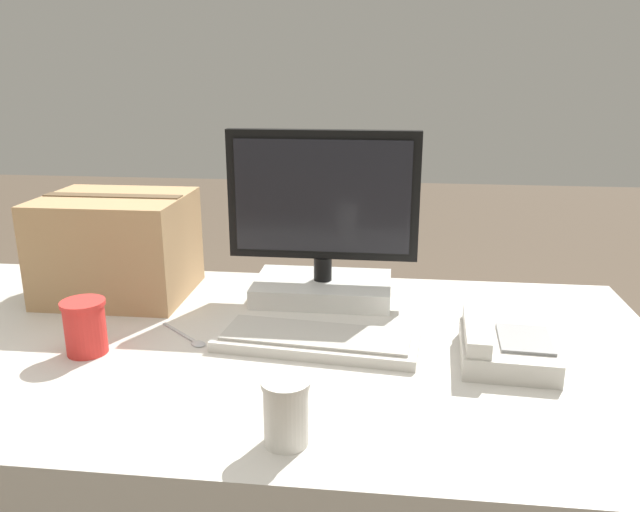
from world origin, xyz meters
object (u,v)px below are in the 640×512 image
Objects in this scene: keyboard at (317,340)px; desk_phone at (503,346)px; monitor at (323,236)px; cardboard_box at (118,246)px; paper_cup_right at (286,412)px; paper_cup_left at (85,327)px; spoon at (190,339)px.

desk_phone reaches higher than keyboard.
cardboard_box is (-0.51, -0.03, -0.03)m from monitor.
paper_cup_left is at bearing 149.49° from paper_cup_right.
keyboard is at bearing 40.96° from spoon.
paper_cup_left reaches higher than desk_phone.
monitor reaches higher than paper_cup_left.
paper_cup_left reaches higher than keyboard.
desk_phone is 2.07× the size of paper_cup_left.
keyboard is (0.02, -0.28, -0.15)m from monitor.
keyboard is 0.46m from paper_cup_left.
paper_cup_right is 0.44m from spoon.
desk_phone reaches higher than spoon.
spoon is (-0.25, -0.28, -0.16)m from monitor.
paper_cup_left is at bearing -114.26° from spoon.
keyboard is 1.24× the size of cardboard_box.
monitor is at bearing 99.57° from keyboard.
desk_phone is at bearing 39.37° from spoon.
keyboard is 1.88× the size of desk_phone.
paper_cup_right is (0.45, -0.26, -0.00)m from paper_cup_left.
cardboard_box is (-0.52, 0.60, 0.07)m from paper_cup_right.
spoon is (-0.64, 0.02, -0.03)m from desk_phone.
paper_cup_left is (-0.43, -0.36, -0.10)m from monitor.
desk_phone is 2.17× the size of paper_cup_right.
spoon is (-0.26, 0.35, -0.05)m from paper_cup_right.
paper_cup_left reaches higher than spoon.
paper_cup_right is at bearing -85.01° from keyboard.
cardboard_box is at bearing 176.91° from spoon.
monitor is 1.32× the size of cardboard_box.
keyboard is at bearing 10.33° from paper_cup_left.
desk_phone is at bearing -16.81° from cardboard_box.
keyboard is 3.89× the size of paper_cup_left.
desk_phone is at bearing 4.41° from paper_cup_left.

